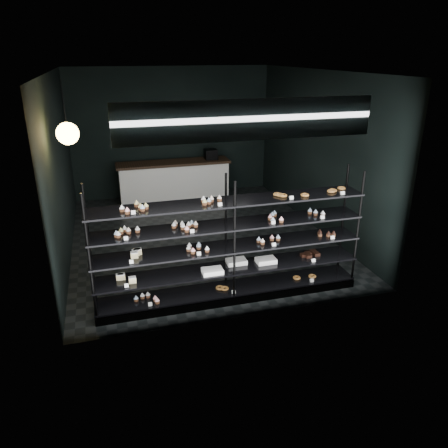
% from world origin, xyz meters
% --- Properties ---
extents(room, '(5.01, 6.01, 3.20)m').
position_xyz_m(room, '(0.00, 0.00, 1.60)').
color(room, black).
rests_on(room, ground).
extents(display_shelf, '(4.00, 0.50, 1.91)m').
position_xyz_m(display_shelf, '(-0.12, -2.45, 0.63)').
color(display_shelf, black).
rests_on(display_shelf, room).
extents(signage, '(3.30, 0.05, 0.50)m').
position_xyz_m(signage, '(0.00, -2.93, 2.75)').
color(signage, '#0D1045').
rests_on(signage, room).
extents(pendant_lamp, '(0.31, 0.31, 0.89)m').
position_xyz_m(pendant_lamp, '(-2.20, -1.51, 2.45)').
color(pendant_lamp, black).
rests_on(pendant_lamp, room).
extents(service_counter, '(2.80, 0.65, 1.23)m').
position_xyz_m(service_counter, '(-0.07, 2.50, 0.50)').
color(service_counter, white).
rests_on(service_counter, room).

